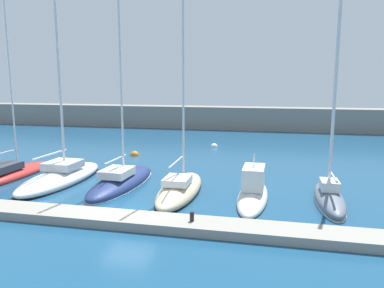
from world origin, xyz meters
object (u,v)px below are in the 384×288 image
at_px(dock_bollard, 192,216).
at_px(motorboat_ivory_fifth, 253,193).
at_px(sailboat_slate_sixth, 329,195).
at_px(sailboat_white_second, 61,176).
at_px(sailboat_red_nearest, 8,174).
at_px(mooring_buoy_orange, 135,155).
at_px(mooring_buoy_white, 214,147).
at_px(sailboat_sand_fourth, 180,188).
at_px(sailboat_navy_third, 122,181).

bearing_deg(dock_bollard, motorboat_ivory_fifth, 64.33).
bearing_deg(sailboat_slate_sixth, sailboat_white_second, 86.61).
bearing_deg(sailboat_red_nearest, mooring_buoy_orange, -29.51).
xyz_separation_m(sailboat_red_nearest, sailboat_slate_sixth, (21.44, -0.89, 0.18)).
relative_size(sailboat_slate_sixth, mooring_buoy_white, 15.79).
height_order(sailboat_slate_sixth, dock_bollard, sailboat_slate_sixth).
relative_size(sailboat_red_nearest, sailboat_sand_fourth, 1.13).
distance_m(sailboat_white_second, mooring_buoy_white, 17.50).
relative_size(sailboat_sand_fourth, dock_bollard, 33.43).
bearing_deg(mooring_buoy_white, sailboat_sand_fourth, -88.23).
xyz_separation_m(motorboat_ivory_fifth, dock_bollard, (-2.49, -5.19, 0.28)).
bearing_deg(mooring_buoy_orange, motorboat_ivory_fifth, -42.88).
bearing_deg(sailboat_white_second, sailboat_red_nearest, 91.28).
distance_m(sailboat_navy_third, mooring_buoy_orange, 9.87).
distance_m(sailboat_sand_fourth, motorboat_ivory_fifth, 4.39).
height_order(motorboat_ivory_fifth, mooring_buoy_white, motorboat_ivory_fifth).
bearing_deg(dock_bollard, mooring_buoy_white, 96.32).
bearing_deg(sailboat_sand_fourth, sailboat_red_nearest, 84.88).
xyz_separation_m(sailboat_red_nearest, mooring_buoy_orange, (5.85, 9.51, -0.29)).
height_order(sailboat_red_nearest, dock_bollard, sailboat_red_nearest).
relative_size(sailboat_slate_sixth, dock_bollard, 26.34).
height_order(sailboat_sand_fourth, sailboat_slate_sixth, sailboat_sand_fourth).
xyz_separation_m(sailboat_white_second, sailboat_sand_fourth, (8.59, -0.97, -0.07)).
xyz_separation_m(sailboat_red_nearest, sailboat_navy_third, (8.60, 0.03, 0.00)).
relative_size(sailboat_navy_third, mooring_buoy_white, 21.20).
bearing_deg(sailboat_white_second, mooring_buoy_white, -25.53).
distance_m(sailboat_white_second, motorboat_ivory_fifth, 13.01).
distance_m(motorboat_ivory_fifth, mooring_buoy_orange, 15.51).
relative_size(sailboat_white_second, sailboat_slate_sixth, 1.63).
xyz_separation_m(sailboat_red_nearest, motorboat_ivory_fifth, (17.22, -1.04, 0.08)).
bearing_deg(mooring_buoy_white, sailboat_white_second, -117.49).
distance_m(sailboat_white_second, sailboat_navy_third, 4.36).
distance_m(sailboat_red_nearest, mooring_buoy_white, 19.78).
distance_m(sailboat_white_second, sailboat_slate_sixth, 17.22).
relative_size(sailboat_red_nearest, dock_bollard, 37.90).
bearing_deg(sailboat_white_second, mooring_buoy_orange, -7.60).
bearing_deg(sailboat_slate_sixth, sailboat_red_nearest, 87.03).
height_order(sailboat_white_second, mooring_buoy_orange, sailboat_white_second).
distance_m(sailboat_red_nearest, sailboat_navy_third, 8.60).
xyz_separation_m(sailboat_red_nearest, mooring_buoy_white, (12.32, 15.47, -0.29)).
bearing_deg(sailboat_red_nearest, sailboat_white_second, -88.57).
height_order(sailboat_red_nearest, sailboat_white_second, sailboat_white_second).
bearing_deg(mooring_buoy_white, sailboat_red_nearest, -128.53).
bearing_deg(sailboat_navy_third, motorboat_ivory_fifth, -94.67).
bearing_deg(dock_bollard, sailboat_slate_sixth, 38.49).
xyz_separation_m(mooring_buoy_orange, dock_bollard, (8.87, -15.74, 0.65)).
bearing_deg(mooring_buoy_orange, mooring_buoy_white, 42.68).
bearing_deg(sailboat_white_second, dock_bollard, -118.57).
xyz_separation_m(sailboat_sand_fourth, sailboat_slate_sixth, (8.61, 0.13, 0.13)).
height_order(mooring_buoy_white, dock_bollard, dock_bollard).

